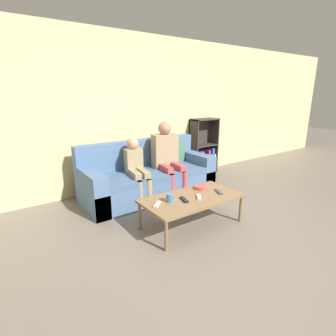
{
  "coord_description": "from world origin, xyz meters",
  "views": [
    {
      "loc": [
        -2.11,
        -1.53,
        1.65
      ],
      "look_at": [
        -0.08,
        1.37,
        0.62
      ],
      "focal_mm": 28.0,
      "sensor_mm": 36.0,
      "label": 1
    }
  ],
  "objects_px": {
    "bookshelf": "(203,153)",
    "snack_bowl": "(201,187)",
    "tv_remote_3": "(219,192)",
    "cup_near": "(170,198)",
    "tv_remote_1": "(199,197)",
    "person_child": "(136,166)",
    "coffee_table": "(192,199)",
    "tv_remote_2": "(184,200)",
    "couch": "(149,178)",
    "tv_remote_0": "(157,204)",
    "person_adult": "(167,153)"
  },
  "relations": [
    {
      "from": "tv_remote_1",
      "to": "tv_remote_3",
      "type": "height_order",
      "value": "same"
    },
    {
      "from": "couch",
      "to": "tv_remote_1",
      "type": "distance_m",
      "value": 1.28
    },
    {
      "from": "couch",
      "to": "coffee_table",
      "type": "xyz_separation_m",
      "value": [
        -0.08,
        -1.21,
        0.06
      ]
    },
    {
      "from": "bookshelf",
      "to": "coffee_table",
      "type": "bearing_deg",
      "value": -135.46
    },
    {
      "from": "tv_remote_2",
      "to": "coffee_table",
      "type": "bearing_deg",
      "value": 25.81
    },
    {
      "from": "tv_remote_1",
      "to": "tv_remote_3",
      "type": "distance_m",
      "value": 0.34
    },
    {
      "from": "tv_remote_1",
      "to": "tv_remote_2",
      "type": "xyz_separation_m",
      "value": [
        -0.2,
        0.04,
        0.0
      ]
    },
    {
      "from": "bookshelf",
      "to": "tv_remote_3",
      "type": "height_order",
      "value": "bookshelf"
    },
    {
      "from": "couch",
      "to": "bookshelf",
      "type": "distance_m",
      "value": 1.7
    },
    {
      "from": "cup_near",
      "to": "coffee_table",
      "type": "bearing_deg",
      "value": -7.04
    },
    {
      "from": "bookshelf",
      "to": "tv_remote_2",
      "type": "bearing_deg",
      "value": -137.41
    },
    {
      "from": "coffee_table",
      "to": "tv_remote_2",
      "type": "height_order",
      "value": "tv_remote_2"
    },
    {
      "from": "person_child",
      "to": "tv_remote_3",
      "type": "relative_size",
      "value": 5.62
    },
    {
      "from": "tv_remote_3",
      "to": "coffee_table",
      "type": "bearing_deg",
      "value": -168.8
    },
    {
      "from": "person_child",
      "to": "tv_remote_2",
      "type": "bearing_deg",
      "value": -78.61
    },
    {
      "from": "tv_remote_2",
      "to": "tv_remote_3",
      "type": "xyz_separation_m",
      "value": [
        0.54,
        -0.06,
        0.0
      ]
    },
    {
      "from": "bookshelf",
      "to": "tv_remote_1",
      "type": "distance_m",
      "value": 2.41
    },
    {
      "from": "cup_near",
      "to": "person_adult",
      "type": "bearing_deg",
      "value": 56.84
    },
    {
      "from": "coffee_table",
      "to": "tv_remote_3",
      "type": "height_order",
      "value": "tv_remote_3"
    },
    {
      "from": "bookshelf",
      "to": "tv_remote_0",
      "type": "bearing_deg",
      "value": -143.3
    },
    {
      "from": "person_child",
      "to": "tv_remote_2",
      "type": "xyz_separation_m",
      "value": [
        0.05,
        -1.12,
        -0.17
      ]
    },
    {
      "from": "couch",
      "to": "tv_remote_3",
      "type": "distance_m",
      "value": 1.33
    },
    {
      "from": "person_child",
      "to": "cup_near",
      "type": "relative_size",
      "value": 9.64
    },
    {
      "from": "tv_remote_3",
      "to": "tv_remote_1",
      "type": "bearing_deg",
      "value": -159.32
    },
    {
      "from": "coffee_table",
      "to": "tv_remote_1",
      "type": "bearing_deg",
      "value": -52.76
    },
    {
      "from": "couch",
      "to": "person_child",
      "type": "height_order",
      "value": "person_child"
    },
    {
      "from": "person_child",
      "to": "tv_remote_1",
      "type": "distance_m",
      "value": 1.19
    },
    {
      "from": "bookshelf",
      "to": "cup_near",
      "type": "bearing_deg",
      "value": -140.96
    },
    {
      "from": "coffee_table",
      "to": "person_child",
      "type": "xyz_separation_m",
      "value": [
        -0.2,
        1.09,
        0.21
      ]
    },
    {
      "from": "cup_near",
      "to": "tv_remote_1",
      "type": "bearing_deg",
      "value": -16.17
    },
    {
      "from": "cup_near",
      "to": "snack_bowl",
      "type": "height_order",
      "value": "cup_near"
    },
    {
      "from": "coffee_table",
      "to": "tv_remote_2",
      "type": "xyz_separation_m",
      "value": [
        -0.15,
        -0.03,
        0.04
      ]
    },
    {
      "from": "tv_remote_2",
      "to": "snack_bowl",
      "type": "xyz_separation_m",
      "value": [
        0.43,
        0.18,
        0.01
      ]
    },
    {
      "from": "person_adult",
      "to": "snack_bowl",
      "type": "relative_size",
      "value": 7.09
    },
    {
      "from": "coffee_table",
      "to": "person_child",
      "type": "height_order",
      "value": "person_child"
    },
    {
      "from": "person_adult",
      "to": "tv_remote_2",
      "type": "distance_m",
      "value": 1.32
    },
    {
      "from": "bookshelf",
      "to": "tv_remote_2",
      "type": "distance_m",
      "value": 2.52
    },
    {
      "from": "cup_near",
      "to": "tv_remote_0",
      "type": "height_order",
      "value": "cup_near"
    },
    {
      "from": "cup_near",
      "to": "tv_remote_3",
      "type": "height_order",
      "value": "cup_near"
    },
    {
      "from": "cup_near",
      "to": "tv_remote_3",
      "type": "bearing_deg",
      "value": -9.84
    },
    {
      "from": "bookshelf",
      "to": "coffee_table",
      "type": "height_order",
      "value": "bookshelf"
    },
    {
      "from": "bookshelf",
      "to": "snack_bowl",
      "type": "relative_size",
      "value": 6.72
    },
    {
      "from": "tv_remote_3",
      "to": "snack_bowl",
      "type": "relative_size",
      "value": 1.04
    },
    {
      "from": "bookshelf",
      "to": "person_adult",
      "type": "height_order",
      "value": "person_adult"
    },
    {
      "from": "cup_near",
      "to": "tv_remote_3",
      "type": "xyz_separation_m",
      "value": [
        0.7,
        -0.12,
        -0.04
      ]
    },
    {
      "from": "person_child",
      "to": "cup_near",
      "type": "bearing_deg",
      "value": -87.48
    },
    {
      "from": "cup_near",
      "to": "tv_remote_1",
      "type": "height_order",
      "value": "cup_near"
    },
    {
      "from": "coffee_table",
      "to": "person_adult",
      "type": "distance_m",
      "value": 1.25
    },
    {
      "from": "couch",
      "to": "tv_remote_2",
      "type": "xyz_separation_m",
      "value": [
        -0.24,
        -1.23,
        0.1
      ]
    },
    {
      "from": "tv_remote_0",
      "to": "snack_bowl",
      "type": "height_order",
      "value": "snack_bowl"
    }
  ]
}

